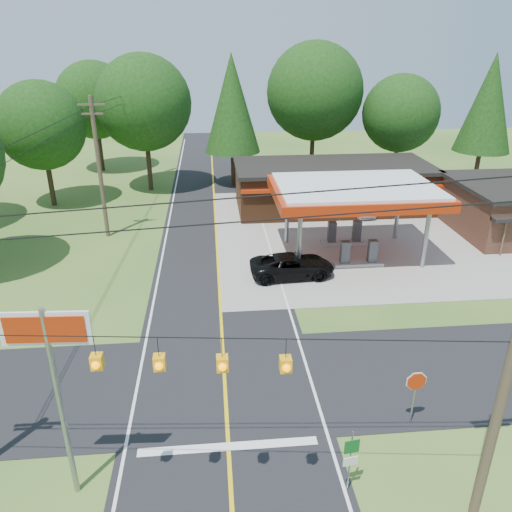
{
  "coord_description": "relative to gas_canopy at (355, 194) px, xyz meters",
  "views": [
    {
      "loc": [
        -0.29,
        -17.29,
        13.63
      ],
      "look_at": [
        2.0,
        7.0,
        2.8
      ],
      "focal_mm": 35.0,
      "sensor_mm": 36.0,
      "label": 1
    }
  ],
  "objects": [
    {
      "name": "ground",
      "position": [
        -9.0,
        -13.0,
        -4.27
      ],
      "size": [
        120.0,
        120.0,
        0.0
      ],
      "primitive_type": "plane",
      "color": "#3A6222",
      "rests_on": "ground"
    },
    {
      "name": "main_highway",
      "position": [
        -9.0,
        -13.0,
        -4.26
      ],
      "size": [
        8.0,
        120.0,
        0.02
      ],
      "primitive_type": "cube",
      "color": "black",
      "rests_on": "ground"
    },
    {
      "name": "cross_road",
      "position": [
        -9.0,
        -13.0,
        -4.25
      ],
      "size": [
        70.0,
        7.0,
        0.02
      ],
      "primitive_type": "cube",
      "color": "black",
      "rests_on": "ground"
    },
    {
      "name": "lane_center_yellow",
      "position": [
        -9.0,
        -13.0,
        -4.24
      ],
      "size": [
        0.15,
        110.0,
        0.0
      ],
      "primitive_type": "cube",
      "color": "yellow",
      "rests_on": "main_highway"
    },
    {
      "name": "gas_canopy",
      "position": [
        0.0,
        0.0,
        0.0
      ],
      "size": [
        10.6,
        7.4,
        4.88
      ],
      "color": "gray",
      "rests_on": "ground"
    },
    {
      "name": "convenience_store",
      "position": [
        1.0,
        9.98,
        -2.35
      ],
      "size": [
        16.4,
        7.55,
        3.8
      ],
      "color": "#542E18",
      "rests_on": "ground"
    },
    {
      "name": "utility_pole_far_left",
      "position": [
        -17.0,
        5.0,
        0.93
      ],
      "size": [
        1.8,
        0.3,
        10.0
      ],
      "color": "#473828",
      "rests_on": "ground"
    },
    {
      "name": "utility_pole_north",
      "position": [
        -15.5,
        22.0,
        0.48
      ],
      "size": [
        0.3,
        0.3,
        9.5
      ],
      "color": "#473828",
      "rests_on": "ground"
    },
    {
      "name": "overhead_beacons",
      "position": [
        -10.0,
        -19.0,
        1.95
      ],
      "size": [
        17.04,
        2.04,
        1.03
      ],
      "color": "black",
      "rests_on": "ground"
    },
    {
      "name": "treeline_backdrop",
      "position": [
        -8.18,
        11.01,
        3.22
      ],
      "size": [
        70.27,
        51.59,
        13.3
      ],
      "color": "#332316",
      "rests_on": "ground"
    },
    {
      "name": "suv_car",
      "position": [
        -4.5,
        -3.0,
        -3.56
      ],
      "size": [
        5.44,
        5.44,
        1.42
      ],
      "primitive_type": "imported",
      "rotation": [
        0.0,
        0.0,
        1.64
      ],
      "color": "black",
      "rests_on": "ground"
    },
    {
      "name": "sedan_car",
      "position": [
        3.0,
        8.0,
        -3.61
      ],
      "size": [
        4.15,
        4.15,
        1.32
      ],
      "primitive_type": "imported",
      "rotation": [
        0.0,
        0.0,
        0.07
      ],
      "color": "silver",
      "rests_on": "ground"
    },
    {
      "name": "big_stop_sign",
      "position": [
        -14.0,
        -18.01,
        0.81
      ],
      "size": [
        2.54,
        0.25,
        6.83
      ],
      "color": "gray",
      "rests_on": "ground"
    },
    {
      "name": "octagonal_stop_sign",
      "position": [
        -2.0,
        -16.01,
        -2.5
      ],
      "size": [
        0.83,
        0.1,
        2.37
      ],
      "color": "gray",
      "rests_on": "ground"
    },
    {
      "name": "route_sign_post",
      "position": [
        -5.2,
        -18.82,
        -2.79
      ],
      "size": [
        0.5,
        0.12,
        2.46
      ],
      "color": "gray",
      "rests_on": "ground"
    }
  ]
}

